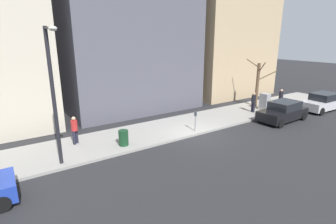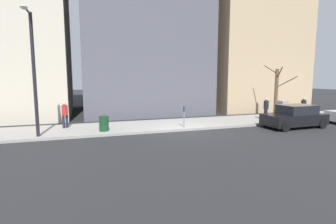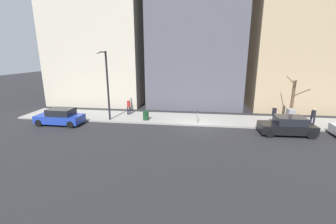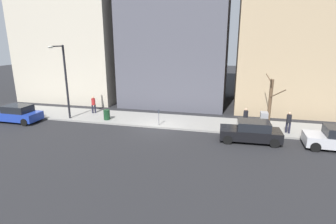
# 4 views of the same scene
# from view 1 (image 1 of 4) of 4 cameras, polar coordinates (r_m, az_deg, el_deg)

# --- Properties ---
(ground_plane) EXTENTS (120.00, 120.00, 0.00)m
(ground_plane) POSITION_cam_1_polar(r_m,az_deg,el_deg) (17.31, 6.68, -5.06)
(ground_plane) COLOR #232326
(sidewalk) EXTENTS (4.00, 36.00, 0.15)m
(sidewalk) POSITION_cam_1_polar(r_m,az_deg,el_deg) (18.75, 2.74, -3.04)
(sidewalk) COLOR gray
(sidewalk) RESTS_ON ground
(parked_car_silver) EXTENTS (2.04, 4.26, 1.52)m
(parked_car_silver) POSITION_cam_1_polar(r_m,az_deg,el_deg) (26.52, 30.59, 1.87)
(parked_car_silver) COLOR #B7B7BC
(parked_car_silver) RESTS_ON ground
(parked_car_black) EXTENTS (2.04, 4.26, 1.52)m
(parked_car_black) POSITION_cam_1_polar(r_m,az_deg,el_deg) (21.73, 23.74, 0.08)
(parked_car_black) COLOR black
(parked_car_black) RESTS_ON ground
(parking_meter) EXTENTS (0.14, 0.10, 1.35)m
(parking_meter) POSITION_cam_1_polar(r_m,az_deg,el_deg) (17.35, 5.98, -1.56)
(parking_meter) COLOR slate
(parking_meter) RESTS_ON sidewalk
(utility_box) EXTENTS (0.83, 0.61, 1.43)m
(utility_box) POSITION_cam_1_polar(r_m,az_deg,el_deg) (23.92, 20.28, 2.09)
(utility_box) COLOR #A8A399
(utility_box) RESTS_ON sidewalk
(streetlamp) EXTENTS (1.97, 0.32, 6.50)m
(streetlamp) POSITION_cam_1_polar(r_m,az_deg,el_deg) (12.89, -23.68, 4.97)
(streetlamp) COLOR black
(streetlamp) RESTS_ON sidewalk
(bare_tree) EXTENTS (2.43, 1.28, 4.19)m
(bare_tree) POSITION_cam_1_polar(r_m,az_deg,el_deg) (24.82, 18.93, 5.86)
(bare_tree) COLOR brown
(bare_tree) RESTS_ON sidewalk
(trash_bin) EXTENTS (0.56, 0.56, 0.90)m
(trash_bin) POSITION_cam_1_polar(r_m,az_deg,el_deg) (15.36, -9.66, -5.56)
(trash_bin) COLOR #14381E
(trash_bin) RESTS_ON sidewalk
(pedestrian_near_meter) EXTENTS (0.36, 0.36, 1.66)m
(pedestrian_near_meter) POSITION_cam_1_polar(r_m,az_deg,el_deg) (25.11, 23.35, 2.94)
(pedestrian_near_meter) COLOR #1E1E2D
(pedestrian_near_meter) RESTS_ON sidewalk
(pedestrian_midblock) EXTENTS (0.39, 0.36, 1.66)m
(pedestrian_midblock) POSITION_cam_1_polar(r_m,az_deg,el_deg) (22.83, 18.12, 2.28)
(pedestrian_midblock) COLOR #1E1E2D
(pedestrian_midblock) RESTS_ON sidewalk
(pedestrian_far_corner) EXTENTS (0.36, 0.36, 1.66)m
(pedestrian_far_corner) POSITION_cam_1_polar(r_m,az_deg,el_deg) (16.12, -19.68, -3.42)
(pedestrian_far_corner) COLOR #1E1E2D
(pedestrian_far_corner) RESTS_ON sidewalk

